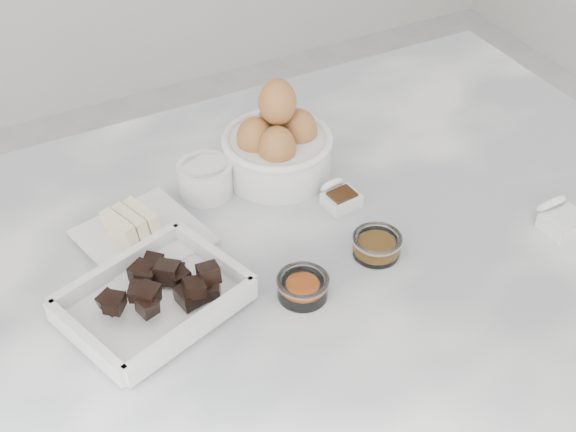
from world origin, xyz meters
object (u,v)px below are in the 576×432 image
(zest_bowl, at_px, (303,286))
(salt_spoon, at_px, (561,218))
(egg_bowl, at_px, (277,144))
(chocolate_dish, at_px, (153,296))
(butter_plate, at_px, (141,232))
(sugar_ramekin, at_px, (205,178))
(vanilla_spoon, at_px, (339,196))
(honey_bowl, at_px, (377,245))

(zest_bowl, xyz_separation_m, salt_spoon, (0.37, -0.05, -0.00))
(egg_bowl, height_order, salt_spoon, egg_bowl)
(chocolate_dish, xyz_separation_m, zest_bowl, (0.17, -0.06, -0.01))
(chocolate_dish, bearing_deg, butter_plate, 77.49)
(sugar_ramekin, distance_m, egg_bowl, 0.11)
(chocolate_dish, height_order, salt_spoon, chocolate_dish)
(salt_spoon, bearing_deg, sugar_ramekin, 143.70)
(chocolate_dish, xyz_separation_m, salt_spoon, (0.54, -0.11, -0.01))
(chocolate_dish, xyz_separation_m, vanilla_spoon, (0.30, 0.07, -0.01))
(honey_bowl, height_order, vanilla_spoon, vanilla_spoon)
(egg_bowl, distance_m, honey_bowl, 0.22)
(egg_bowl, xyz_separation_m, vanilla_spoon, (0.04, -0.10, -0.04))
(egg_bowl, relative_size, honey_bowl, 2.45)
(chocolate_dish, distance_m, butter_plate, 0.12)
(zest_bowl, height_order, salt_spoon, salt_spoon)
(sugar_ramekin, height_order, zest_bowl, sugar_ramekin)
(egg_bowl, xyz_separation_m, salt_spoon, (0.28, -0.28, -0.04))
(butter_plate, relative_size, vanilla_spoon, 2.79)
(egg_bowl, height_order, zest_bowl, egg_bowl)
(vanilla_spoon, height_order, salt_spoon, salt_spoon)
(vanilla_spoon, bearing_deg, butter_plate, 170.40)
(salt_spoon, bearing_deg, vanilla_spoon, 142.97)
(sugar_ramekin, xyz_separation_m, vanilla_spoon, (0.15, -0.11, -0.01))
(honey_bowl, bearing_deg, chocolate_dish, 172.49)
(chocolate_dish, relative_size, butter_plate, 1.40)
(honey_bowl, relative_size, vanilla_spoon, 1.05)
(chocolate_dish, distance_m, egg_bowl, 0.31)
(salt_spoon, bearing_deg, chocolate_dish, 168.82)
(egg_bowl, height_order, honey_bowl, egg_bowl)
(egg_bowl, xyz_separation_m, zest_bowl, (-0.09, -0.24, -0.03))
(sugar_ramekin, bearing_deg, chocolate_dish, -128.33)
(chocolate_dish, distance_m, sugar_ramekin, 0.23)
(sugar_ramekin, distance_m, zest_bowl, 0.24)
(sugar_ramekin, xyz_separation_m, honey_bowl, (0.15, -0.22, -0.01))
(honey_bowl, bearing_deg, egg_bowl, 99.13)
(zest_bowl, distance_m, vanilla_spoon, 0.19)
(chocolate_dish, bearing_deg, egg_bowl, 34.71)
(egg_bowl, bearing_deg, honey_bowl, -80.87)
(chocolate_dish, bearing_deg, honey_bowl, -7.51)
(butter_plate, distance_m, sugar_ramekin, 0.13)
(butter_plate, distance_m, zest_bowl, 0.23)
(egg_bowl, bearing_deg, sugar_ramekin, 176.92)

